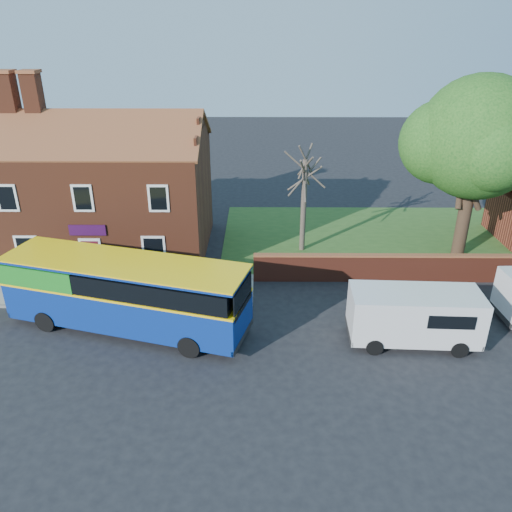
{
  "coord_description": "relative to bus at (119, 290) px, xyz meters",
  "views": [
    {
      "loc": [
        2.33,
        -17.49,
        12.98
      ],
      "look_at": [
        2.15,
        5.0,
        2.43
      ],
      "focal_mm": 35.0,
      "sensor_mm": 36.0,
      "label": 1
    }
  ],
  "objects": [
    {
      "name": "pavement",
      "position": [
        -2.92,
        3.39,
        -1.87
      ],
      "size": [
        18.0,
        3.5,
        0.12
      ],
      "primitive_type": "cube",
      "color": "gray",
      "rests_on": "ground"
    },
    {
      "name": "boundary_wall",
      "position": [
        17.08,
        4.64,
        -1.12
      ],
      "size": [
        22.0,
        0.38,
        1.6
      ],
      "color": "maroon",
      "rests_on": "ground"
    },
    {
      "name": "large_tree",
      "position": [
        18.68,
        8.32,
        5.03
      ],
      "size": [
        8.72,
        6.9,
        10.64
      ],
      "color": "black",
      "rests_on": "ground"
    },
    {
      "name": "van_near",
      "position": [
        13.22,
        -1.13,
        -0.55
      ],
      "size": [
        5.7,
        2.53,
        2.46
      ],
      "rotation": [
        0.0,
        0.0,
        -0.04
      ],
      "color": "silver",
      "rests_on": "ground"
    },
    {
      "name": "shop_building",
      "position": [
        -2.94,
        9.14,
        1.48
      ],
      "size": [
        12.3,
        8.13,
        10.5
      ],
      "color": "brown",
      "rests_on": "ground"
    },
    {
      "name": "grass_strip",
      "position": [
        17.08,
        10.64,
        -1.91
      ],
      "size": [
        26.0,
        12.0,
        0.04
      ],
      "primitive_type": "cube",
      "color": "#426B28",
      "rests_on": "ground"
    },
    {
      "name": "bus",
      "position": [
        0.0,
        0.0,
        0.0
      ],
      "size": [
        11.57,
        5.76,
        3.41
      ],
      "rotation": [
        0.0,
        0.0,
        -0.27
      ],
      "color": "navy",
      "rests_on": "ground"
    },
    {
      "name": "bare_tree",
      "position": [
        9.07,
        8.79,
        1.3
      ],
      "size": [
        2.36,
        2.82,
        6.31
      ],
      "color": "#4C4238",
      "rests_on": "ground"
    },
    {
      "name": "ground",
      "position": [
        4.08,
        -2.36,
        -1.93
      ],
      "size": [
        120.0,
        120.0,
        0.0
      ],
      "primitive_type": "plane",
      "color": "black",
      "rests_on": "ground"
    },
    {
      "name": "kerb",
      "position": [
        -2.92,
        1.64,
        -1.86
      ],
      "size": [
        18.0,
        0.15,
        0.14
      ],
      "primitive_type": "cube",
      "color": "slate",
      "rests_on": "ground"
    }
  ]
}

